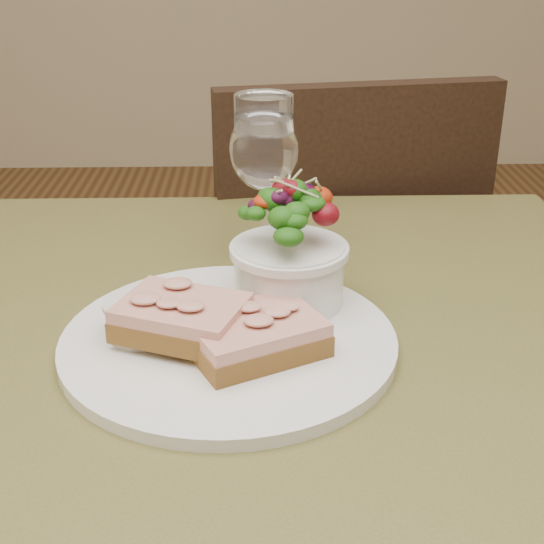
{
  "coord_description": "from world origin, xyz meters",
  "views": [
    {
      "loc": [
        -0.01,
        -0.62,
        1.11
      ],
      "look_at": [
        0.01,
        0.02,
        0.81
      ],
      "focal_mm": 50.0,
      "sensor_mm": 36.0,
      "label": 1
    }
  ],
  "objects_px": {
    "sandwich_back": "(182,318)",
    "salad_bowl": "(289,247)",
    "dinner_plate": "(229,341)",
    "sandwich_front": "(255,335)",
    "wine_glass": "(264,155)",
    "ramekin": "(140,316)",
    "chair_far": "(320,384)",
    "cafe_table": "(262,426)"
  },
  "relations": [
    {
      "from": "dinner_plate",
      "to": "wine_glass",
      "type": "bearing_deg",
      "value": 79.88
    },
    {
      "from": "chair_far",
      "to": "dinner_plate",
      "type": "bearing_deg",
      "value": 66.87
    },
    {
      "from": "chair_far",
      "to": "sandwich_front",
      "type": "xyz_separation_m",
      "value": [
        -0.12,
        -0.65,
        0.48
      ]
    },
    {
      "from": "sandwich_front",
      "to": "sandwich_back",
      "type": "xyz_separation_m",
      "value": [
        -0.06,
        0.02,
        0.01
      ]
    },
    {
      "from": "chair_far",
      "to": "salad_bowl",
      "type": "relative_size",
      "value": 7.09
    },
    {
      "from": "wine_glass",
      "to": "ramekin",
      "type": "bearing_deg",
      "value": -119.94
    },
    {
      "from": "dinner_plate",
      "to": "ramekin",
      "type": "distance_m",
      "value": 0.08
    },
    {
      "from": "dinner_plate",
      "to": "wine_glass",
      "type": "xyz_separation_m",
      "value": [
        0.04,
        0.2,
        0.12
      ]
    },
    {
      "from": "chair_far",
      "to": "dinner_plate",
      "type": "height_order",
      "value": "chair_far"
    },
    {
      "from": "ramekin",
      "to": "chair_far",
      "type": "bearing_deg",
      "value": 69.95
    },
    {
      "from": "sandwich_back",
      "to": "wine_glass",
      "type": "bearing_deg",
      "value": 91.68
    },
    {
      "from": "sandwich_front",
      "to": "wine_glass",
      "type": "bearing_deg",
      "value": 60.73
    },
    {
      "from": "dinner_plate",
      "to": "salad_bowl",
      "type": "height_order",
      "value": "salad_bowl"
    },
    {
      "from": "sandwich_front",
      "to": "sandwich_back",
      "type": "distance_m",
      "value": 0.07
    },
    {
      "from": "sandwich_front",
      "to": "salad_bowl",
      "type": "relative_size",
      "value": 1.09
    },
    {
      "from": "sandwich_back",
      "to": "ramekin",
      "type": "bearing_deg",
      "value": -173.04
    },
    {
      "from": "sandwich_back",
      "to": "ramekin",
      "type": "distance_m",
      "value": 0.04
    },
    {
      "from": "cafe_table",
      "to": "sandwich_back",
      "type": "height_order",
      "value": "sandwich_back"
    },
    {
      "from": "sandwich_back",
      "to": "salad_bowl",
      "type": "relative_size",
      "value": 1.04
    },
    {
      "from": "chair_far",
      "to": "salad_bowl",
      "type": "xyz_separation_m",
      "value": [
        -0.09,
        -0.56,
        0.53
      ]
    },
    {
      "from": "cafe_table",
      "to": "salad_bowl",
      "type": "xyz_separation_m",
      "value": [
        0.03,
        0.05,
        0.17
      ]
    },
    {
      "from": "chair_far",
      "to": "wine_glass",
      "type": "relative_size",
      "value": 5.14
    },
    {
      "from": "sandwich_front",
      "to": "wine_glass",
      "type": "xyz_separation_m",
      "value": [
        0.01,
        0.23,
        0.1
      ]
    },
    {
      "from": "chair_far",
      "to": "sandwich_back",
      "type": "distance_m",
      "value": 0.83
    },
    {
      "from": "dinner_plate",
      "to": "ramekin",
      "type": "relative_size",
      "value": 5.05
    },
    {
      "from": "chair_far",
      "to": "ramekin",
      "type": "relative_size",
      "value": 14.76
    },
    {
      "from": "chair_far",
      "to": "cafe_table",
      "type": "bearing_deg",
      "value": 69.26
    },
    {
      "from": "chair_far",
      "to": "ramekin",
      "type": "xyz_separation_m",
      "value": [
        -0.23,
        -0.62,
        0.49
      ]
    },
    {
      "from": "cafe_table",
      "to": "salad_bowl",
      "type": "height_order",
      "value": "salad_bowl"
    },
    {
      "from": "chair_far",
      "to": "wine_glass",
      "type": "bearing_deg",
      "value": 65.36
    },
    {
      "from": "ramekin",
      "to": "wine_glass",
      "type": "xyz_separation_m",
      "value": [
        0.12,
        0.2,
        0.09
      ]
    },
    {
      "from": "chair_far",
      "to": "sandwich_front",
      "type": "relative_size",
      "value": 6.52
    },
    {
      "from": "cafe_table",
      "to": "ramekin",
      "type": "bearing_deg",
      "value": -172.86
    },
    {
      "from": "sandwich_front",
      "to": "ramekin",
      "type": "relative_size",
      "value": 2.26
    },
    {
      "from": "sandwich_back",
      "to": "sandwich_front",
      "type": "bearing_deg",
      "value": 5.09
    },
    {
      "from": "dinner_plate",
      "to": "sandwich_back",
      "type": "distance_m",
      "value": 0.05
    },
    {
      "from": "chair_far",
      "to": "sandwich_front",
      "type": "distance_m",
      "value": 0.82
    },
    {
      "from": "wine_glass",
      "to": "sandwich_back",
      "type": "bearing_deg",
      "value": -110.0
    },
    {
      "from": "ramekin",
      "to": "sandwich_front",
      "type": "bearing_deg",
      "value": -15.9
    },
    {
      "from": "cafe_table",
      "to": "ramekin",
      "type": "relative_size",
      "value": 13.12
    },
    {
      "from": "sandwich_back",
      "to": "wine_glass",
      "type": "distance_m",
      "value": 0.24
    },
    {
      "from": "sandwich_back",
      "to": "ramekin",
      "type": "xyz_separation_m",
      "value": [
        -0.04,
        0.01,
        -0.0
      ]
    }
  ]
}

